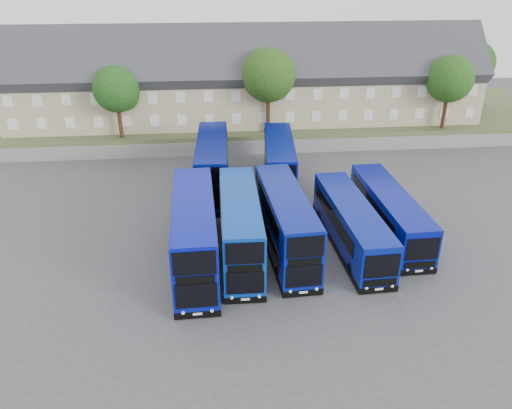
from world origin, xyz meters
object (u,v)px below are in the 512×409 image
object	(u,v)px
tree_mid	(270,77)
tree_east	(451,81)
dd_front_left	(195,235)
tree_west	(118,91)
tree_far	(473,65)
coach_east_a	(351,226)
dd_front_mid	(240,228)

from	to	relation	value
tree_mid	tree_east	world-z (taller)	tree_mid
dd_front_left	tree_east	bearing A→B (deg)	38.11
tree_mid	tree_east	distance (m)	20.02
tree_west	tree_far	xyz separation A→B (m)	(42.00, 7.00, 0.68)
dd_front_left	tree_far	world-z (taller)	tree_far
tree_far	tree_east	bearing A→B (deg)	-130.60
dd_front_left	coach_east_a	distance (m)	11.51
tree_west	tree_mid	xyz separation A→B (m)	(16.00, 0.50, 1.02)
tree_west	dd_front_left	bearing A→B (deg)	-70.71
tree_east	tree_far	world-z (taller)	tree_far
coach_east_a	tree_east	size ratio (longest dim) A/B	1.53
tree_west	tree_east	size ratio (longest dim) A/B	0.94
tree_west	tree_far	distance (m)	42.58
tree_far	coach_east_a	bearing A→B (deg)	-128.26
tree_mid	coach_east_a	bearing A→B (deg)	-81.07
dd_front_mid	coach_east_a	xyz separation A→B (m)	(8.22, 0.70, -0.59)
dd_front_left	dd_front_mid	size ratio (longest dim) A/B	1.06
dd_front_mid	tree_mid	world-z (taller)	tree_mid
tree_west	tree_mid	world-z (taller)	tree_mid
tree_mid	tree_far	distance (m)	26.80
coach_east_a	tree_east	world-z (taller)	tree_east
dd_front_mid	tree_mid	size ratio (longest dim) A/B	1.26
coach_east_a	tree_west	distance (m)	29.55
dd_front_mid	tree_mid	bearing A→B (deg)	79.04
dd_front_mid	tree_west	size ratio (longest dim) A/B	1.51
dd_front_mid	tree_west	xyz separation A→B (m)	(-11.25, 22.27, 4.80)
tree_far	tree_west	bearing A→B (deg)	-170.54
tree_west	tree_mid	distance (m)	16.04
dd_front_left	coach_east_a	bearing A→B (deg)	6.14
tree_west	tree_far	size ratio (longest dim) A/B	0.88
dd_front_left	tree_east	xyz separation A→B (m)	(27.92, 23.10, 5.01)
tree_east	dd_front_left	bearing A→B (deg)	-140.39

